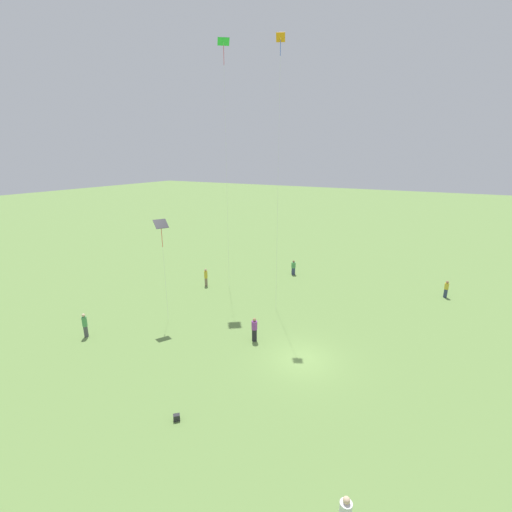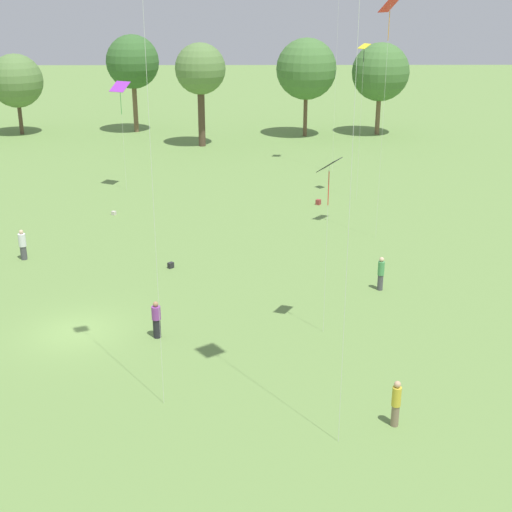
# 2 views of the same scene
# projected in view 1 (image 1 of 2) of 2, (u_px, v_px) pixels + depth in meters

# --- Properties ---
(ground_plane) EXTENTS (240.00, 240.00, 0.00)m
(ground_plane) POSITION_uv_depth(u_px,v_px,m) (302.00, 359.00, 21.72)
(ground_plane) COLOR #6B8E47
(person_0) EXTENTS (0.50, 0.50, 1.61)m
(person_0) POSITION_uv_depth(u_px,v_px,m) (446.00, 289.00, 30.98)
(person_0) COLOR #333D5B
(person_0) RESTS_ON ground_plane
(person_1) EXTENTS (0.41, 0.41, 1.79)m
(person_1) POSITION_uv_depth(u_px,v_px,m) (85.00, 325.00, 24.18)
(person_1) COLOR #4C4C51
(person_1) RESTS_ON ground_plane
(person_2) EXTENTS (0.42, 0.42, 1.79)m
(person_2) POSITION_uv_depth(u_px,v_px,m) (206.00, 277.00, 33.71)
(person_2) COLOR #847056
(person_2) RESTS_ON ground_plane
(person_3) EXTENTS (0.56, 0.56, 1.74)m
(person_3) POSITION_uv_depth(u_px,v_px,m) (254.00, 330.00, 23.66)
(person_3) COLOR #232328
(person_3) RESTS_ON ground_plane
(person_5) EXTENTS (0.56, 0.56, 1.59)m
(person_5) POSITION_uv_depth(u_px,v_px,m) (293.00, 268.00, 37.04)
(person_5) COLOR #333D5B
(person_5) RESTS_ON ground_plane
(kite_0) EXTENTS (0.71, 0.58, 20.40)m
(kite_0) POSITION_uv_depth(u_px,v_px,m) (280.00, 75.00, 23.83)
(kite_0) COLOR orange
(kite_0) RESTS_ON ground_plane
(kite_4) EXTENTS (1.31, 1.30, 21.53)m
(kite_4) POSITION_uv_depth(u_px,v_px,m) (224.00, 59.00, 28.14)
(kite_4) COLOR green
(kite_4) RESTS_ON ground_plane
(kite_6) EXTENTS (1.14, 1.20, 7.97)m
(kite_6) POSITION_uv_depth(u_px,v_px,m) (161.00, 227.00, 24.79)
(kite_6) COLOR black
(kite_6) RESTS_ON ground_plane
(picnic_bag_0) EXTENTS (0.38, 0.38, 0.32)m
(picnic_bag_0) POSITION_uv_depth(u_px,v_px,m) (177.00, 417.00, 16.67)
(picnic_bag_0) COLOR #262628
(picnic_bag_0) RESTS_ON ground_plane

